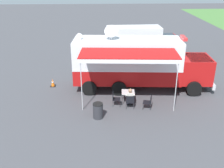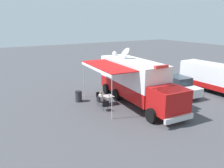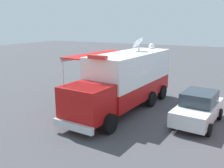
{
  "view_description": "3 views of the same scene",
  "coord_description": "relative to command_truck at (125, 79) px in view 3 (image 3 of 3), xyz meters",
  "views": [
    {
      "loc": [
        17.27,
        -1.82,
        7.79
      ],
      "look_at": [
        2.33,
        -1.14,
        1.3
      ],
      "focal_mm": 42.55,
      "sensor_mm": 36.0,
      "label": 1
    },
    {
      "loc": [
        11.0,
        14.93,
        6.64
      ],
      "look_at": [
        1.84,
        -0.28,
        1.65
      ],
      "focal_mm": 35.77,
      "sensor_mm": 36.0,
      "label": 2
    },
    {
      "loc": [
        -6.56,
        14.66,
        5.27
      ],
      "look_at": [
        1.95,
        -1.03,
        1.02
      ],
      "focal_mm": 40.34,
      "sensor_mm": 36.0,
      "label": 3
    }
  ],
  "objects": [
    {
      "name": "seated_responder",
      "position": [
        2.83,
        -0.82,
        -1.29
      ],
      "size": [
        0.68,
        0.58,
        1.25
      ],
      "color": "silver",
      "rests_on": "ground"
    },
    {
      "name": "lot_stripe",
      "position": [
        -3.96,
        0.18,
        -1.94
      ],
      "size": [
        0.44,
        4.8,
        0.01
      ],
      "primitive_type": "cube",
      "rotation": [
        0.0,
        0.0,
        -0.07
      ],
      "color": "silver",
      "rests_on": "ground"
    },
    {
      "name": "folding_chair_at_table",
      "position": [
        3.02,
        -0.83,
        -1.43
      ],
      "size": [
        0.51,
        0.51,
        0.87
      ],
      "color": "black",
      "rests_on": "ground"
    },
    {
      "name": "command_truck",
      "position": [
        0.0,
        0.0,
        0.0
      ],
      "size": [
        5.23,
        9.63,
        4.53
      ],
      "color": "#B71414",
      "rests_on": "ground"
    },
    {
      "name": "trash_bin",
      "position": [
        4.05,
        -2.76,
        -1.49
      ],
      "size": [
        0.57,
        0.57,
        0.91
      ],
      "color": "#2D2D33",
      "rests_on": "ground"
    },
    {
      "name": "folding_chair_beside_table",
      "position": [
        2.59,
        -1.72,
        -1.43
      ],
      "size": [
        0.51,
        0.51,
        0.87
      ],
      "color": "black",
      "rests_on": "ground"
    },
    {
      "name": "traffic_cone",
      "position": [
        -0.54,
        -6.03,
        -1.66
      ],
      "size": [
        0.36,
        0.36,
        0.58
      ],
      "color": "black",
      "rests_on": "ground"
    },
    {
      "name": "water_bottle",
      "position": [
        2.21,
        -0.72,
        -1.11
      ],
      "size": [
        0.07,
        0.07,
        0.22
      ],
      "color": "#3F9959",
      "rests_on": "folding_table"
    },
    {
      "name": "ground_plane",
      "position": [
        -0.08,
        -0.74,
        -1.94
      ],
      "size": [
        100.0,
        100.0,
        0.0
      ],
      "primitive_type": "plane",
      "color": "#47474C"
    },
    {
      "name": "car_behind_truck",
      "position": [
        -4.59,
        0.39,
        -1.06
      ],
      "size": [
        2.29,
        4.34,
        1.76
      ],
      "color": "silver",
      "rests_on": "ground"
    },
    {
      "name": "folding_chair_spare_by_truck",
      "position": [
        3.12,
        0.29,
        -1.43
      ],
      "size": [
        0.59,
        0.59,
        0.87
      ],
      "color": "black",
      "rests_on": "ground"
    },
    {
      "name": "folding_table",
      "position": [
        2.22,
        -0.87,
        -1.27
      ],
      "size": [
        0.85,
        0.85,
        0.73
      ],
      "color": "silver",
      "rests_on": "ground"
    }
  ]
}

